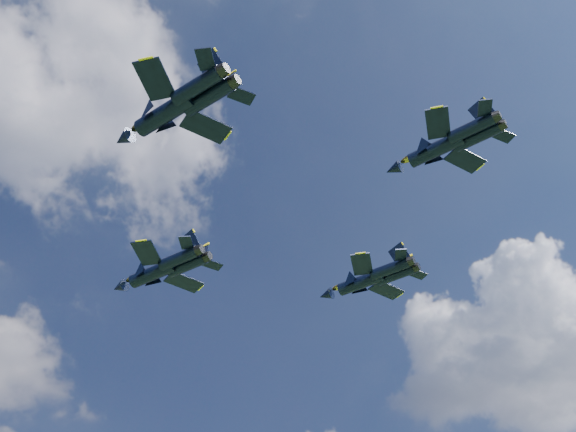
# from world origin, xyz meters

# --- Properties ---
(jet_lead) EXTENTS (12.24, 16.46, 3.99)m
(jet_lead) POSITION_xyz_m (-4.44, 18.42, 60.10)
(jet_lead) COLOR black
(jet_left) EXTENTS (11.71, 16.01, 3.83)m
(jet_left) POSITION_xyz_m (-13.83, -11.33, 56.76)
(jet_left) COLOR black
(jet_right) EXTENTS (11.22, 15.15, 3.67)m
(jet_right) POSITION_xyz_m (20.51, 6.34, 59.56)
(jet_right) COLOR black
(jet_slot) EXTENTS (10.53, 14.37, 3.45)m
(jet_slot) POSITION_xyz_m (13.99, -18.43, 59.09)
(jet_slot) COLOR black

